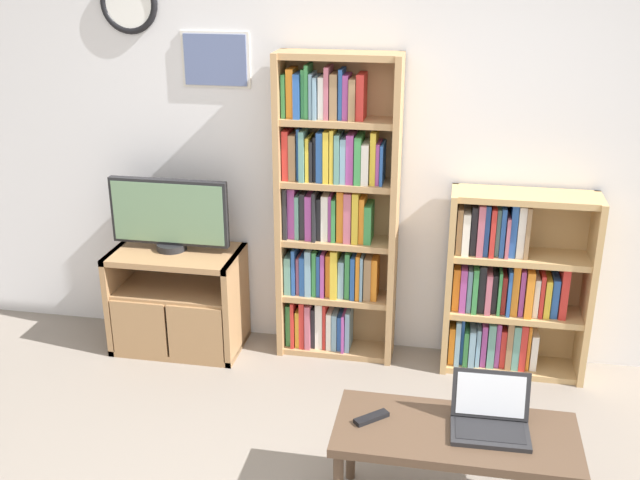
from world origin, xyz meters
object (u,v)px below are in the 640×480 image
at_px(bookshelf_tall, 333,213).
at_px(bookshelf_short, 507,287).
at_px(laptop, 490,417).
at_px(television, 169,215).
at_px(tv_stand, 177,300).
at_px(coffee_table, 455,441).
at_px(remote_near_laptop, 372,418).

height_order(bookshelf_tall, bookshelf_short, bookshelf_tall).
bearing_deg(laptop, television, 144.98).
xyz_separation_m(television, bookshelf_short, (2.00, 0.08, -0.34)).
relative_size(tv_stand, coffee_table, 0.77).
distance_m(bookshelf_short, laptop, 1.33).
bearing_deg(remote_near_laptop, laptop, 51.70).
distance_m(bookshelf_short, coffee_table, 1.39).
bearing_deg(television, tv_stand, -56.54).
bearing_deg(laptop, coffee_table, -164.65).
distance_m(tv_stand, bookshelf_tall, 1.12).
bearing_deg(bookshelf_short, bookshelf_tall, 179.07).
xyz_separation_m(tv_stand, laptop, (1.84, -1.20, 0.19)).
distance_m(bookshelf_tall, coffee_table, 1.65).
relative_size(television, remote_near_laptop, 4.86).
bearing_deg(remote_near_laptop, bookshelf_short, 113.50).
xyz_separation_m(tv_stand, bookshelf_tall, (0.95, 0.14, 0.58)).
xyz_separation_m(bookshelf_tall, remote_near_laptop, (0.40, -1.36, -0.44)).
height_order(television, remote_near_laptop, television).
distance_m(bookshelf_short, remote_near_laptop, 1.49).
relative_size(tv_stand, bookshelf_short, 0.72).
xyz_separation_m(tv_stand, bookshelf_short, (1.97, 0.12, 0.20)).
distance_m(television, remote_near_laptop, 1.92).
bearing_deg(bookshelf_tall, tv_stand, -171.67).
bearing_deg(tv_stand, bookshelf_tall, 8.33).
xyz_separation_m(bookshelf_tall, laptop, (0.90, -1.34, -0.39)).
height_order(tv_stand, coffee_table, tv_stand).
bearing_deg(bookshelf_tall, remote_near_laptop, -73.52).
height_order(tv_stand, bookshelf_short, bookshelf_short).
relative_size(coffee_table, laptop, 3.10).
bearing_deg(laptop, remote_near_laptop, -178.13).
relative_size(television, bookshelf_tall, 0.40).
relative_size(bookshelf_short, remote_near_laptop, 7.35).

